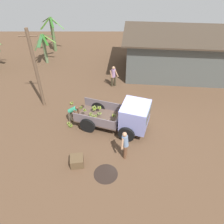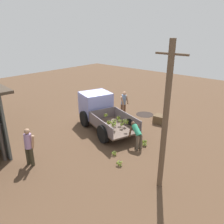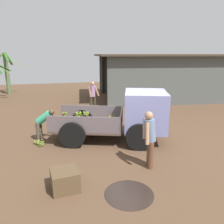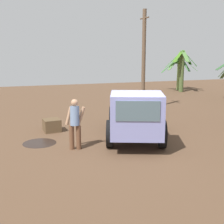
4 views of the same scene
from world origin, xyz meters
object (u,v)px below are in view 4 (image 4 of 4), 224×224
at_px(utility_pole, 144,60).
at_px(banana_bunch_on_ground_3, 114,120).
at_px(banana_bunch_on_ground_1, 117,119).
at_px(cargo_truck, 136,117).
at_px(person_foreground_visitor, 75,122).
at_px(banana_bunch_on_ground_0, 158,115).
at_px(person_worker_loading, 126,106).
at_px(banana_bunch_on_ground_2, 155,119).
at_px(wooden_crate_0, 52,125).

xyz_separation_m(utility_pole, banana_bunch_on_ground_3, (2.17, -2.29, -2.56)).
relative_size(banana_bunch_on_ground_1, banana_bunch_on_ground_3, 0.80).
height_order(cargo_truck, utility_pole, utility_pole).
xyz_separation_m(person_foreground_visitor, banana_bunch_on_ground_0, (-3.46, 4.62, -0.81)).
distance_m(person_worker_loading, banana_bunch_on_ground_0, 1.91).
bearing_deg(person_worker_loading, person_foreground_visitor, -23.30).
distance_m(utility_pole, person_foreground_visitor, 7.27).
bearing_deg(person_worker_loading, banana_bunch_on_ground_2, 96.10).
height_order(person_foreground_visitor, banana_bunch_on_ground_1, person_foreground_visitor).
relative_size(utility_pole, banana_bunch_on_ground_0, 20.92).
xyz_separation_m(banana_bunch_on_ground_2, wooden_crate_0, (0.34, -4.69, 0.14)).
relative_size(banana_bunch_on_ground_2, banana_bunch_on_ground_3, 0.81).
bearing_deg(banana_bunch_on_ground_0, wooden_crate_0, -78.68).
relative_size(cargo_truck, person_worker_loading, 3.68).
distance_m(person_worker_loading, banana_bunch_on_ground_1, 0.77).
xyz_separation_m(person_worker_loading, banana_bunch_on_ground_2, (0.31, 1.30, -0.62)).
height_order(banana_bunch_on_ground_3, wooden_crate_0, wooden_crate_0).
relative_size(person_worker_loading, banana_bunch_on_ground_2, 5.52).
height_order(banana_bunch_on_ground_1, banana_bunch_on_ground_2, banana_bunch_on_ground_2).
relative_size(person_foreground_visitor, banana_bunch_on_ground_0, 6.77).
distance_m(cargo_truck, wooden_crate_0, 3.80).
bearing_deg(banana_bunch_on_ground_1, person_worker_loading, 50.28).
xyz_separation_m(banana_bunch_on_ground_0, banana_bunch_on_ground_1, (0.11, -2.10, -0.03)).
bearing_deg(utility_pole, person_foreground_visitor, -40.53).
bearing_deg(banana_bunch_on_ground_1, utility_pole, 134.36).
height_order(cargo_truck, person_worker_loading, cargo_truck).
xyz_separation_m(banana_bunch_on_ground_2, banana_bunch_on_ground_3, (-0.44, -1.84, -0.01)).
height_order(utility_pole, banana_bunch_on_ground_2, utility_pole).
relative_size(utility_pole, person_worker_loading, 4.22).
height_order(cargo_truck, banana_bunch_on_ground_3, cargo_truck).
bearing_deg(banana_bunch_on_ground_3, banana_bunch_on_ground_2, 76.54).
bearing_deg(banana_bunch_on_ground_2, cargo_truck, -34.77).
xyz_separation_m(banana_bunch_on_ground_1, banana_bunch_on_ground_3, (0.14, -0.22, 0.01)).
bearing_deg(wooden_crate_0, cargo_truck, 44.92).
bearing_deg(banana_bunch_on_ground_0, person_foreground_visitor, -53.20).
relative_size(banana_bunch_on_ground_0, wooden_crate_0, 0.38).
bearing_deg(banana_bunch_on_ground_3, utility_pole, 133.45).
bearing_deg(banana_bunch_on_ground_1, wooden_crate_0, -73.28).
relative_size(banana_bunch_on_ground_1, banana_bunch_on_ground_2, 0.99).
xyz_separation_m(cargo_truck, person_foreground_visitor, (-0.21, -2.08, -0.07)).
bearing_deg(wooden_crate_0, banana_bunch_on_ground_1, 106.72).
xyz_separation_m(utility_pole, person_worker_loading, (2.30, -1.74, -1.93)).
xyz_separation_m(banana_bunch_on_ground_0, wooden_crate_0, (1.03, -5.16, 0.12)).
bearing_deg(banana_bunch_on_ground_3, cargo_truck, -3.69).
bearing_deg(cargo_truck, person_worker_loading, -174.76).
bearing_deg(utility_pole, person_worker_loading, -37.15).
bearing_deg(person_foreground_visitor, banana_bunch_on_ground_0, -39.12).
bearing_deg(banana_bunch_on_ground_2, person_worker_loading, -103.46).
bearing_deg(wooden_crate_0, banana_bunch_on_ground_0, 101.32).
bearing_deg(utility_pole, banana_bunch_on_ground_0, 0.94).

